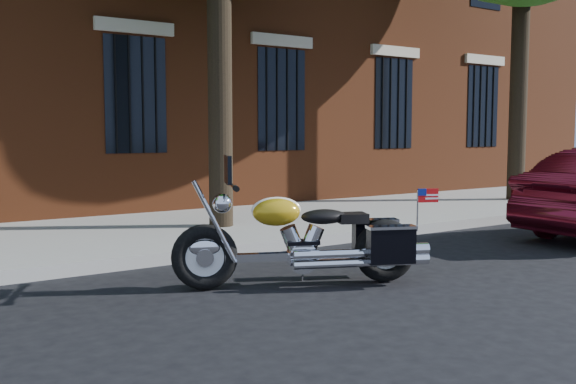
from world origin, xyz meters
TOP-DOWN VIEW (x-y plane):
  - ground at (0.00, 0.00)m, footprint 120.00×120.00m
  - curb at (0.00, 1.38)m, footprint 40.00×0.16m
  - sidewalk at (0.00, 3.26)m, footprint 40.00×3.60m
  - motorcycle at (-0.25, -0.45)m, footprint 2.38×1.43m

SIDE VIEW (x-z plane):
  - ground at x=0.00m, z-range 0.00..0.00m
  - curb at x=0.00m, z-range 0.00..0.15m
  - sidewalk at x=0.00m, z-range 0.00..0.15m
  - motorcycle at x=-0.25m, z-range -0.22..1.11m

